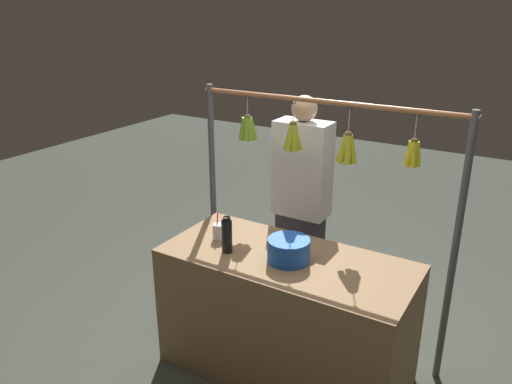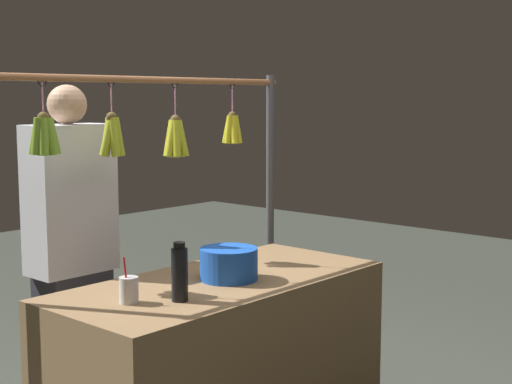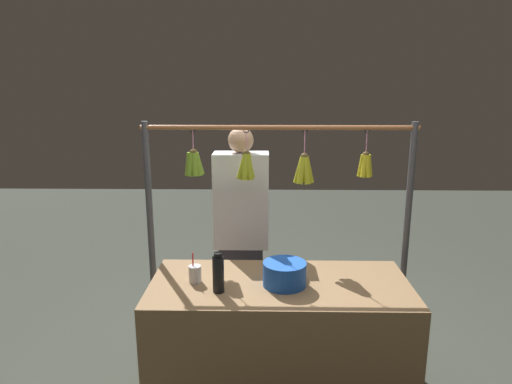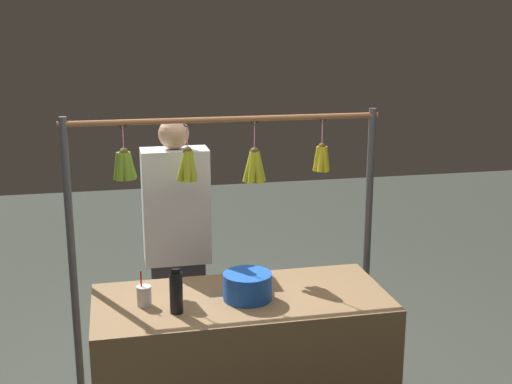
{
  "view_description": "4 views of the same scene",
  "coord_description": "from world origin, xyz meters",
  "px_view_note": "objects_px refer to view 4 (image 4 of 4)",
  "views": [
    {
      "loc": [
        -1.26,
        2.44,
        2.29
      ],
      "look_at": [
        0.22,
        0.0,
        1.22
      ],
      "focal_mm": 35.53,
      "sensor_mm": 36.0,
      "label": 1
    },
    {
      "loc": [
        2.3,
        2.25,
        1.63
      ],
      "look_at": [
        -0.24,
        0.0,
        1.2
      ],
      "focal_mm": 52.56,
      "sensor_mm": 36.0,
      "label": 2
    },
    {
      "loc": [
        0.1,
        2.49,
        1.99
      ],
      "look_at": [
        0.14,
        0.0,
        1.39
      ],
      "focal_mm": 31.67,
      "sensor_mm": 36.0,
      "label": 3
    },
    {
      "loc": [
        0.62,
        3.23,
        2.23
      ],
      "look_at": [
        -0.08,
        0.0,
        1.4
      ],
      "focal_mm": 47.02,
      "sensor_mm": 36.0,
      "label": 4
    }
  ],
  "objects_px": {
    "water_bottle": "(176,292)",
    "drink_cup": "(144,295)",
    "blue_bucket": "(247,286)",
    "vendor_person": "(177,255)"
  },
  "relations": [
    {
      "from": "blue_bucket",
      "to": "drink_cup",
      "type": "height_order",
      "value": "drink_cup"
    },
    {
      "from": "vendor_person",
      "to": "blue_bucket",
      "type": "bearing_deg",
      "value": 110.99
    },
    {
      "from": "water_bottle",
      "to": "blue_bucket",
      "type": "distance_m",
      "value": 0.39
    },
    {
      "from": "drink_cup",
      "to": "blue_bucket",
      "type": "bearing_deg",
      "value": 176.23
    },
    {
      "from": "water_bottle",
      "to": "drink_cup",
      "type": "xyz_separation_m",
      "value": [
        0.15,
        -0.13,
        -0.06
      ]
    },
    {
      "from": "water_bottle",
      "to": "drink_cup",
      "type": "distance_m",
      "value": 0.21
    },
    {
      "from": "water_bottle",
      "to": "vendor_person",
      "type": "relative_size",
      "value": 0.14
    },
    {
      "from": "blue_bucket",
      "to": "vendor_person",
      "type": "bearing_deg",
      "value": -69.01
    },
    {
      "from": "water_bottle",
      "to": "vendor_person",
      "type": "bearing_deg",
      "value": -95.9
    },
    {
      "from": "water_bottle",
      "to": "blue_bucket",
      "type": "relative_size",
      "value": 0.92
    }
  ]
}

